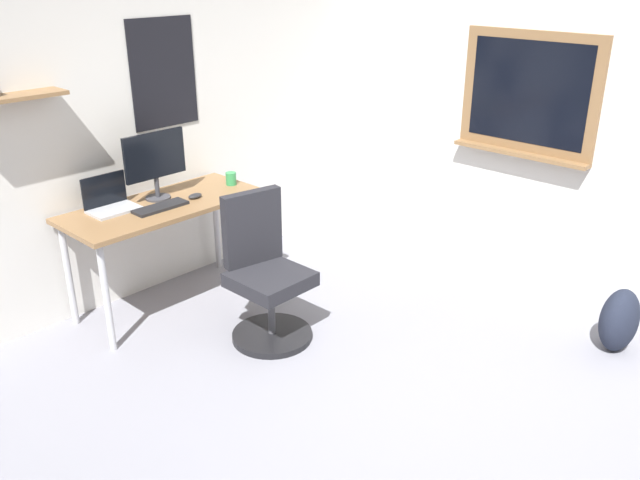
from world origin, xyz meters
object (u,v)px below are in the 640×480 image
desk (164,215)px  office_chair (265,278)px  monitor_primary (155,161)px  backpack (619,320)px  computer_mouse (195,196)px  coffee_mug (231,179)px  keyboard (161,207)px  laptop (110,202)px

desk → office_chair: size_ratio=1.42×
monitor_primary → backpack: 3.16m
computer_mouse → coffee_mug: bearing=7.9°
monitor_primary → backpack: size_ratio=1.12×
keyboard → backpack: (1.63, -2.47, -0.56)m
desk → backpack: bearing=-58.4°
laptop → computer_mouse: bearing=-23.0°
monitor_primary → coffee_mug: bearing=-12.6°
laptop → monitor_primary: bearing=-8.1°
coffee_mug → monitor_primary: bearing=167.4°
laptop → computer_mouse: 0.56m
office_chair → backpack: 2.23m
keyboard → desk: bearing=47.9°
desk → backpack: desk is taller
keyboard → coffee_mug: 0.64m
backpack → desk: bearing=121.6°
office_chair → monitor_primary: (-0.15, 0.90, 0.62)m
keyboard → backpack: bearing=-56.5°
laptop → monitor_primary: 0.40m
coffee_mug → computer_mouse: bearing=-172.1°
desk → coffee_mug: bearing=-2.5°
desk → computer_mouse: (0.21, -0.07, 0.10)m
desk → computer_mouse: 0.25m
desk → monitor_primary: monitor_primary is taller
laptop → coffee_mug: bearing=-10.9°
desk → computer_mouse: size_ratio=12.97×
keyboard → backpack: 3.01m
backpack → keyboard: bearing=123.5°
laptop → monitor_primary: monitor_primary is taller
coffee_mug → backpack: (0.99, -2.52, -0.60)m
coffee_mug → keyboard: bearing=-175.5°
coffee_mug → backpack: 2.77m
desk → keyboard: keyboard is taller
desk → office_chair: 0.87m
desk → office_chair: bearing=-77.5°
keyboard → computer_mouse: bearing=-0.0°
desk → keyboard: bearing=-132.1°
office_chair → laptop: 1.14m
desk → computer_mouse: bearing=-19.4°
keyboard → coffee_mug: (0.64, 0.05, 0.04)m
keyboard → computer_mouse: computer_mouse is taller
laptop → backpack: 3.32m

